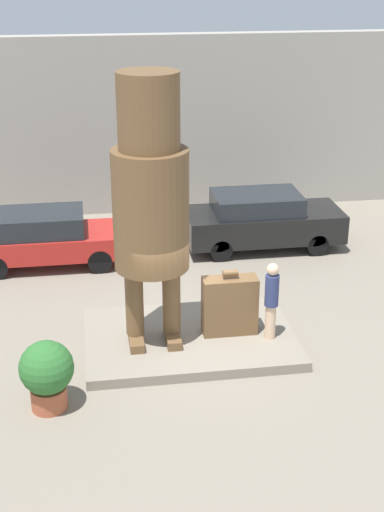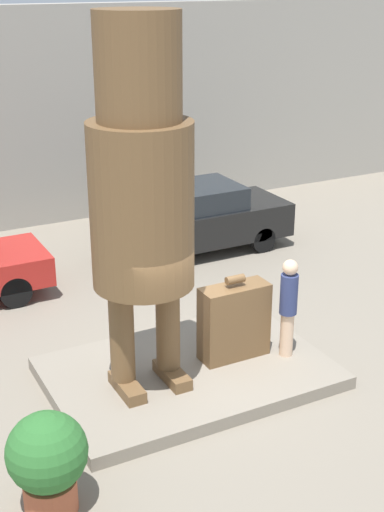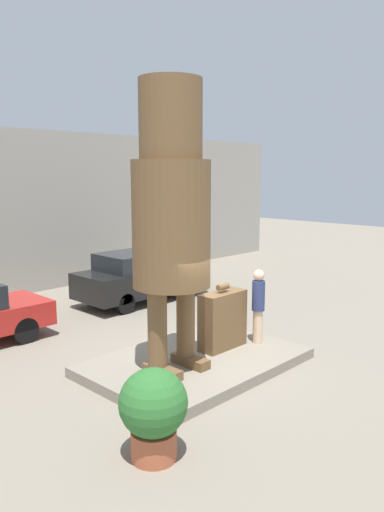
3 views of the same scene
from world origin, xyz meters
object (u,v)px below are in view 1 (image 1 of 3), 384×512
statue_figure (150,193)px  parked_car_red (45,237)px  planter_pot (47,373)px  parked_car_black (262,219)px  giant_suitcase (230,305)px  tourist (272,298)px

statue_figure → parked_car_red: 6.11m
planter_pot → parked_car_red: bearing=92.3°
parked_car_black → planter_pot: size_ratio=3.23×
parked_car_red → parked_car_black: 6.05m
planter_pot → giant_suitcase: bearing=27.1°
parked_car_red → planter_pot: parked_car_red is taller
giant_suitcase → tourist: 0.94m
parked_car_red → parked_car_black: (6.04, 0.31, 0.06)m
statue_figure → giant_suitcase: statue_figure is taller
tourist → parked_car_red: tourist is taller
parked_car_red → planter_pot: bearing=-87.7°
giant_suitcase → parked_car_red: giant_suitcase is taller
parked_car_red → statue_figure: bearing=-63.8°
tourist → parked_car_black: (1.16, 5.51, -0.32)m
parked_car_black → planter_pot: parked_car_black is taller
parked_car_black → tourist: bearing=-101.9°
giant_suitcase → planter_pot: size_ratio=1.08×
statue_figure → tourist: statue_figure is taller
planter_pot → parked_car_black: bearing=50.8°
giant_suitcase → tourist: size_ratio=0.85×
parked_car_black → parked_car_red: bearing=-177.1°
giant_suitcase → tourist: bearing=-25.0°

